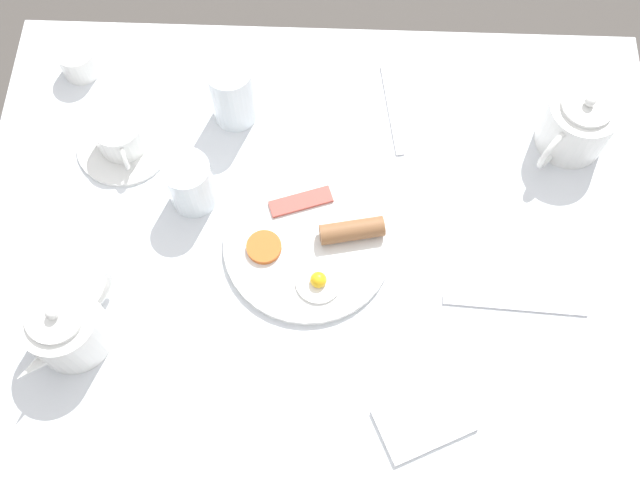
{
  "coord_description": "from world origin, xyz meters",
  "views": [
    {
      "loc": [
        -0.47,
        -0.02,
        1.84
      ],
      "look_at": [
        0.0,
        0.0,
        0.78
      ],
      "focal_mm": 42.0,
      "sensor_mm": 36.0,
      "label": 1
    }
  ],
  "objects_px": {
    "teapot_far": "(577,124)",
    "water_glass_tall": "(232,94)",
    "water_glass_short": "(190,183)",
    "napkin_folded": "(424,420)",
    "teapot_near": "(67,326)",
    "creamer_jug": "(79,60)",
    "breakfast_plate": "(311,243)",
    "teacup_with_saucer_left": "(121,138)",
    "fork_by_plate": "(392,109)",
    "knife_by_plate": "(515,306)"
  },
  "relations": [
    {
      "from": "teapot_near",
      "to": "teapot_far",
      "type": "xyz_separation_m",
      "value": [
        0.37,
        -0.77,
        0.0
      ]
    },
    {
      "from": "teacup_with_saucer_left",
      "to": "fork_by_plate",
      "type": "relative_size",
      "value": 0.87
    },
    {
      "from": "napkin_folded",
      "to": "knife_by_plate",
      "type": "relative_size",
      "value": 0.7
    },
    {
      "from": "teapot_far",
      "to": "napkin_folded",
      "type": "relative_size",
      "value": 1.05
    },
    {
      "from": "teapot_far",
      "to": "breakfast_plate",
      "type": "bearing_deg",
      "value": 157.75
    },
    {
      "from": "breakfast_plate",
      "to": "teapot_near",
      "type": "distance_m",
      "value": 0.38
    },
    {
      "from": "teapot_near",
      "to": "creamer_jug",
      "type": "distance_m",
      "value": 0.49
    },
    {
      "from": "teapot_near",
      "to": "water_glass_tall",
      "type": "xyz_separation_m",
      "value": [
        0.4,
        -0.21,
        0.01
      ]
    },
    {
      "from": "teapot_far",
      "to": "knife_by_plate",
      "type": "bearing_deg",
      "value": -158.42
    },
    {
      "from": "teapot_near",
      "to": "creamer_jug",
      "type": "relative_size",
      "value": 2.11
    },
    {
      "from": "water_glass_tall",
      "to": "breakfast_plate",
      "type": "bearing_deg",
      "value": -150.0
    },
    {
      "from": "water_glass_tall",
      "to": "water_glass_short",
      "type": "relative_size",
      "value": 1.22
    },
    {
      "from": "water_glass_short",
      "to": "napkin_folded",
      "type": "bearing_deg",
      "value": -133.46
    },
    {
      "from": "teapot_near",
      "to": "napkin_folded",
      "type": "bearing_deg",
      "value": 107.68
    },
    {
      "from": "teapot_far",
      "to": "water_glass_short",
      "type": "bearing_deg",
      "value": 143.64
    },
    {
      "from": "breakfast_plate",
      "to": "creamer_jug",
      "type": "distance_m",
      "value": 0.53
    },
    {
      "from": "teacup_with_saucer_left",
      "to": "water_glass_short",
      "type": "bearing_deg",
      "value": -126.34
    },
    {
      "from": "teapot_far",
      "to": "water_glass_tall",
      "type": "relative_size",
      "value": 1.33
    },
    {
      "from": "teapot_near",
      "to": "fork_by_plate",
      "type": "relative_size",
      "value": 1.01
    },
    {
      "from": "teacup_with_saucer_left",
      "to": "fork_by_plate",
      "type": "xyz_separation_m",
      "value": [
        0.09,
        -0.45,
        -0.02
      ]
    },
    {
      "from": "teapot_far",
      "to": "water_glass_tall",
      "type": "height_order",
      "value": "teapot_far"
    },
    {
      "from": "teapot_far",
      "to": "creamer_jug",
      "type": "relative_size",
      "value": 1.85
    },
    {
      "from": "water_glass_short",
      "to": "fork_by_plate",
      "type": "distance_m",
      "value": 0.37
    },
    {
      "from": "teapot_near",
      "to": "fork_by_plate",
      "type": "distance_m",
      "value": 0.63
    },
    {
      "from": "napkin_folded",
      "to": "water_glass_short",
      "type": "bearing_deg",
      "value": 46.54
    },
    {
      "from": "fork_by_plate",
      "to": "teapot_near",
      "type": "bearing_deg",
      "value": 131.57
    },
    {
      "from": "teapot_near",
      "to": "water_glass_tall",
      "type": "bearing_deg",
      "value": -177.83
    },
    {
      "from": "teapot_near",
      "to": "knife_by_plate",
      "type": "bearing_deg",
      "value": 125.53
    },
    {
      "from": "knife_by_plate",
      "to": "napkin_folded",
      "type": "bearing_deg",
      "value": 141.46
    },
    {
      "from": "creamer_jug",
      "to": "fork_by_plate",
      "type": "bearing_deg",
      "value": -96.76
    },
    {
      "from": "napkin_folded",
      "to": "creamer_jug",
      "type": "bearing_deg",
      "value": 44.84
    },
    {
      "from": "teapot_near",
      "to": "fork_by_plate",
      "type": "bearing_deg",
      "value": 160.94
    },
    {
      "from": "water_glass_tall",
      "to": "teacup_with_saucer_left",
      "type": "bearing_deg",
      "value": 110.92
    },
    {
      "from": "water_glass_short",
      "to": "teapot_near",
      "type": "bearing_deg",
      "value": 147.44
    },
    {
      "from": "teapot_near",
      "to": "napkin_folded",
      "type": "relative_size",
      "value": 1.2
    },
    {
      "from": "teapot_far",
      "to": "napkin_folded",
      "type": "height_order",
      "value": "teapot_far"
    },
    {
      "from": "fork_by_plate",
      "to": "water_glass_tall",
      "type": "bearing_deg",
      "value": 93.87
    },
    {
      "from": "creamer_jug",
      "to": "breakfast_plate",
      "type": "bearing_deg",
      "value": -127.8
    },
    {
      "from": "teapot_far",
      "to": "napkin_folded",
      "type": "bearing_deg",
      "value": -166.1
    },
    {
      "from": "water_glass_short",
      "to": "teacup_with_saucer_left",
      "type": "bearing_deg",
      "value": 53.66
    },
    {
      "from": "teacup_with_saucer_left",
      "to": "creamer_jug",
      "type": "bearing_deg",
      "value": 32.23
    },
    {
      "from": "breakfast_plate",
      "to": "water_glass_short",
      "type": "height_order",
      "value": "water_glass_short"
    },
    {
      "from": "fork_by_plate",
      "to": "knife_by_plate",
      "type": "height_order",
      "value": "same"
    },
    {
      "from": "teapot_near",
      "to": "breakfast_plate",
      "type": "bearing_deg",
      "value": 144.51
    },
    {
      "from": "teapot_far",
      "to": "napkin_folded",
      "type": "xyz_separation_m",
      "value": [
        -0.47,
        0.25,
        -0.05
      ]
    },
    {
      "from": "teapot_far",
      "to": "teacup_with_saucer_left",
      "type": "xyz_separation_m",
      "value": [
        -0.04,
        0.74,
        -0.03
      ]
    },
    {
      "from": "teacup_with_saucer_left",
      "to": "breakfast_plate",
      "type": "bearing_deg",
      "value": -118.06
    },
    {
      "from": "breakfast_plate",
      "to": "teapot_far",
      "type": "relative_size",
      "value": 1.66
    },
    {
      "from": "teacup_with_saucer_left",
      "to": "napkin_folded",
      "type": "xyz_separation_m",
      "value": [
        -0.44,
        -0.49,
        -0.02
      ]
    },
    {
      "from": "water_glass_short",
      "to": "napkin_folded",
      "type": "relative_size",
      "value": 0.65
    }
  ]
}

